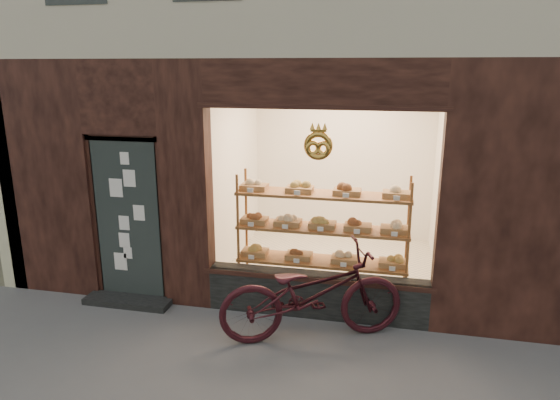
# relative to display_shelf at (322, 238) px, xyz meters

# --- Properties ---
(display_shelf) EXTENTS (2.20, 0.45, 1.70)m
(display_shelf) POSITION_rel_display_shelf_xyz_m (0.00, 0.00, 0.00)
(display_shelf) COLOR brown
(display_shelf) RESTS_ON ground
(bicycle) EXTENTS (2.21, 1.45, 1.10)m
(bicycle) POSITION_rel_display_shelf_xyz_m (0.02, -0.97, -0.32)
(bicycle) COLOR black
(bicycle) RESTS_ON ground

